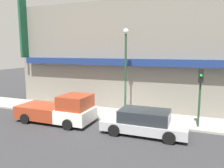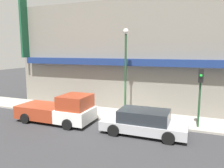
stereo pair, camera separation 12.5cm
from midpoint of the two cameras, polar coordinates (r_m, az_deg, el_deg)
ground_plane at (r=14.47m, az=1.21°, el=-9.95°), size 80.00×80.00×0.00m
sidewalk at (r=15.72m, az=3.01°, el=-8.18°), size 36.00×2.83×0.13m
building at (r=17.83m, az=6.02°, el=7.25°), size 19.80×3.80×10.16m
pickup_truck at (r=14.65m, az=-13.19°, el=-6.63°), size 5.09×2.32×1.88m
parked_car at (r=12.51m, az=8.62°, el=-9.82°), size 4.72×2.11×1.37m
fire_hydrant at (r=16.53m, az=-10.29°, el=-6.14°), size 0.16×0.16×0.61m
street_lamp at (r=14.67m, az=3.81°, el=5.47°), size 0.36×0.36×5.94m
traffic_light at (r=13.61m, az=22.30°, el=-0.77°), size 0.28×0.42×3.50m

